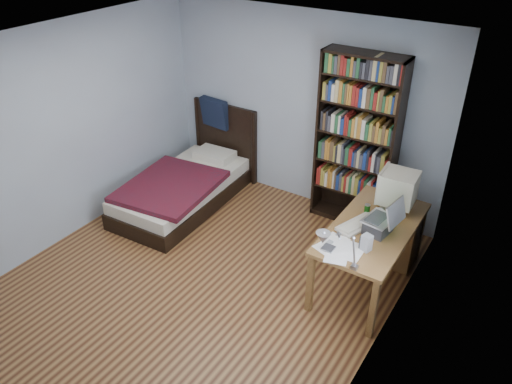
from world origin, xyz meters
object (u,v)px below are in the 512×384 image
speaker (367,243)px  soda_can (367,209)px  crt_monitor (397,188)px  desk (383,232)px  desk_lamp (329,241)px  keyboard (358,225)px  laptop (380,223)px  bookshelf (357,143)px  bed (186,185)px

speaker → soda_can: bearing=127.5°
crt_monitor → soda_can: bearing=-125.3°
desk → soda_can: 0.46m
desk_lamp → keyboard: size_ratio=1.26×
speaker → soda_can: 0.63m
laptop → keyboard: bearing=-178.1°
desk_lamp → speaker: (0.10, 0.67, -0.40)m
speaker → keyboard: bearing=139.6°
desk → bookshelf: size_ratio=0.70×
soda_can → crt_monitor: bearing=54.7°
desk_lamp → speaker: desk_lamp is taller
crt_monitor → desk_lamp: desk_lamp is taller
laptop → bookshelf: 1.36m
keyboard → soda_can: (-0.01, 0.26, 0.04)m
crt_monitor → bookshelf: bookshelf is taller
keyboard → bed: bearing=-167.8°
keyboard → soda_can: size_ratio=4.40×
laptop → speaker: size_ratio=2.34×
desk_lamp → bookshelf: 2.22m
crt_monitor → desk_lamp: 1.56m
desk_lamp → bed: (-2.66, 1.32, -0.96)m
laptop → bed: bearing=173.6°
soda_can → bed: (-2.53, 0.06, -0.53)m
desk_lamp → keyboard: (-0.12, 1.00, -0.47)m
soda_can → bookshelf: size_ratio=0.05×
laptop → desk_lamp: size_ratio=0.66×
desk → bookshelf: (-0.66, 0.63, 0.67)m
laptop → soda_can: bearing=132.3°
laptop → soda_can: 0.35m
laptop → desk_lamp: (-0.10, -1.01, 0.37)m
desk → desk_lamp: size_ratio=2.49×
soda_can → laptop: bearing=-47.7°
keyboard → bookshelf: size_ratio=0.22×
desk_lamp → keyboard: 1.11m
desk → bookshelf: 1.13m
desk → crt_monitor: 0.56m
desk → keyboard: keyboard is taller
desk → bookshelf: bookshelf is taller
laptop → desk: bearing=100.3°
bookshelf → bed: size_ratio=1.03×
desk_lamp → soda_can: (-0.13, 1.26, -0.43)m
speaker → bed: size_ratio=0.08×
crt_monitor → bookshelf: 0.92m
desk → soda_can: (-0.14, -0.23, 0.37)m
speaker → crt_monitor: bearing=108.5°
keyboard → speaker: (0.22, -0.33, 0.07)m
speaker → soda_can: size_ratio=1.55×
laptop → bookshelf: (-0.75, 1.11, 0.24)m
speaker → soda_can: (-0.23, 0.59, -0.03)m
desk_lamp → bookshelf: (-0.65, 2.12, -0.14)m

